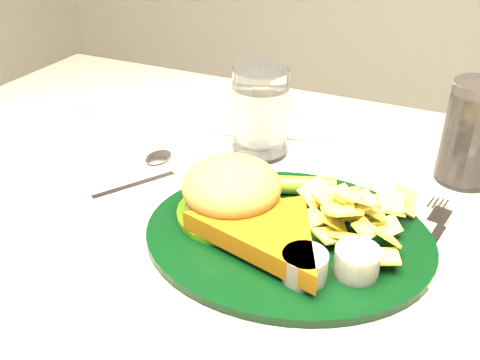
{
  "coord_description": "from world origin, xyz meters",
  "views": [
    {
      "loc": [
        0.23,
        -0.51,
        1.12
      ],
      "look_at": [
        0.0,
        -0.03,
        0.8
      ],
      "focal_mm": 40.0,
      "sensor_mm": 36.0,
      "label": 1
    }
  ],
  "objects": [
    {
      "name": "dinner_plate",
      "position": [
        0.07,
        -0.05,
        0.79
      ],
      "size": [
        0.37,
        0.33,
        0.07
      ],
      "primitive_type": null,
      "rotation": [
        0.0,
        0.0,
        0.2
      ],
      "color": "black",
      "rests_on": "table"
    },
    {
      "name": "water_glass",
      "position": [
        -0.04,
        0.14,
        0.81
      ],
      "size": [
        0.1,
        0.1,
        0.13
      ],
      "primitive_type": "cylinder",
      "rotation": [
        0.0,
        0.0,
        -0.27
      ],
      "color": "white",
      "rests_on": "table"
    },
    {
      "name": "cola_glass",
      "position": [
        0.24,
        0.18,
        0.82
      ],
      "size": [
        0.09,
        0.09,
        0.14
      ],
      "primitive_type": "cylinder",
      "rotation": [
        0.0,
        0.0,
        -0.17
      ],
      "color": "black",
      "rests_on": "table"
    },
    {
      "name": "fork_napkin",
      "position": [
        0.22,
        -0.01,
        0.76
      ],
      "size": [
        0.15,
        0.18,
        0.01
      ],
      "primitive_type": null,
      "rotation": [
        0.0,
        0.0,
        -0.18
      ],
      "color": "white",
      "rests_on": "table"
    },
    {
      "name": "spoon",
      "position": [
        -0.15,
        -0.03,
        0.76
      ],
      "size": [
        0.12,
        0.16,
        0.01
      ],
      "primitive_type": null,
      "rotation": [
        0.0,
        0.0,
        -0.55
      ],
      "color": "silver",
      "rests_on": "table"
    },
    {
      "name": "ramekin",
      "position": [
        -0.35,
        0.15,
        0.77
      ],
      "size": [
        0.06,
        0.06,
        0.03
      ],
      "primitive_type": "cylinder",
      "rotation": [
        0.0,
        0.0,
        0.21
      ],
      "color": "white",
      "rests_on": "table"
    },
    {
      "name": "wrapped_straw",
      "position": [
        -0.04,
        0.19,
        0.75
      ],
      "size": [
        0.22,
        0.13,
        0.01
      ],
      "primitive_type": null,
      "rotation": [
        0.0,
        0.0,
        0.31
      ],
      "color": "white",
      "rests_on": "table"
    }
  ]
}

